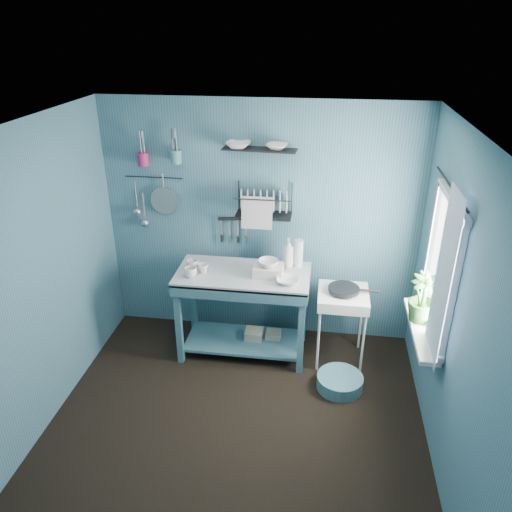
# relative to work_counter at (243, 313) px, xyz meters

# --- Properties ---
(floor) EXTENTS (3.20, 3.20, 0.00)m
(floor) POSITION_rel_work_counter_xyz_m (0.11, -1.04, -0.46)
(floor) COLOR black
(floor) RESTS_ON ground
(ceiling) EXTENTS (3.20, 3.20, 0.00)m
(ceiling) POSITION_rel_work_counter_xyz_m (0.11, -1.04, 2.04)
(ceiling) COLOR silver
(ceiling) RESTS_ON ground
(wall_back) EXTENTS (3.20, 0.00, 3.20)m
(wall_back) POSITION_rel_work_counter_xyz_m (0.11, 0.46, 0.79)
(wall_back) COLOR #365E6F
(wall_back) RESTS_ON ground
(wall_front) EXTENTS (3.20, 0.00, 3.20)m
(wall_front) POSITION_rel_work_counter_xyz_m (0.11, -2.54, 0.79)
(wall_front) COLOR #365E6F
(wall_front) RESTS_ON ground
(wall_left) EXTENTS (0.00, 3.00, 3.00)m
(wall_left) POSITION_rel_work_counter_xyz_m (-1.49, -1.04, 0.79)
(wall_left) COLOR #365E6F
(wall_left) RESTS_ON ground
(wall_right) EXTENTS (0.00, 3.00, 3.00)m
(wall_right) POSITION_rel_work_counter_xyz_m (1.71, -1.04, 0.79)
(wall_right) COLOR #365E6F
(wall_right) RESTS_ON ground
(work_counter) EXTENTS (1.39, 0.87, 0.92)m
(work_counter) POSITION_rel_work_counter_xyz_m (0.00, 0.00, 0.00)
(work_counter) COLOR #376473
(work_counter) RESTS_ON floor
(mug_left) EXTENTS (0.12, 0.12, 0.10)m
(mug_left) POSITION_rel_work_counter_xyz_m (-0.48, -0.16, 0.51)
(mug_left) COLOR silver
(mug_left) RESTS_ON work_counter
(mug_mid) EXTENTS (0.14, 0.14, 0.09)m
(mug_mid) POSITION_rel_work_counter_xyz_m (-0.38, -0.06, 0.51)
(mug_mid) COLOR silver
(mug_mid) RESTS_ON work_counter
(mug_right) EXTENTS (0.17, 0.17, 0.10)m
(mug_right) POSITION_rel_work_counter_xyz_m (-0.50, 0.00, 0.51)
(mug_right) COLOR silver
(mug_right) RESTS_ON work_counter
(wash_tub) EXTENTS (0.28, 0.22, 0.10)m
(wash_tub) POSITION_rel_work_counter_xyz_m (0.25, -0.02, 0.51)
(wash_tub) COLOR beige
(wash_tub) RESTS_ON work_counter
(tub_bowl) EXTENTS (0.20, 0.19, 0.06)m
(tub_bowl) POSITION_rel_work_counter_xyz_m (0.25, -0.02, 0.59)
(tub_bowl) COLOR silver
(tub_bowl) RESTS_ON wash_tub
(soap_bottle) EXTENTS (0.11, 0.12, 0.30)m
(soap_bottle) POSITION_rel_work_counter_xyz_m (0.42, 0.20, 0.61)
(soap_bottle) COLOR beige
(soap_bottle) RESTS_ON work_counter
(water_bottle) EXTENTS (0.09, 0.09, 0.28)m
(water_bottle) POSITION_rel_work_counter_xyz_m (0.52, 0.22, 0.60)
(water_bottle) COLOR silver
(water_bottle) RESTS_ON work_counter
(counter_bowl) EXTENTS (0.22, 0.22, 0.05)m
(counter_bowl) POSITION_rel_work_counter_xyz_m (0.45, -0.15, 0.49)
(counter_bowl) COLOR silver
(counter_bowl) RESTS_ON work_counter
(hotplate_stand) EXTENTS (0.57, 0.57, 0.77)m
(hotplate_stand) POSITION_rel_work_counter_xyz_m (0.98, 0.00, -0.07)
(hotplate_stand) COLOR white
(hotplate_stand) RESTS_ON floor
(frying_pan) EXTENTS (0.30, 0.30, 0.03)m
(frying_pan) POSITION_rel_work_counter_xyz_m (0.98, 0.00, 0.35)
(frying_pan) COLOR black
(frying_pan) RESTS_ON hotplate_stand
(knife_strip) EXTENTS (0.32, 0.07, 0.03)m
(knife_strip) POSITION_rel_work_counter_xyz_m (-0.16, 0.43, 0.84)
(knife_strip) COLOR black
(knife_strip) RESTS_ON wall_back
(dish_rack) EXTENTS (0.58, 0.31, 0.32)m
(dish_rack) POSITION_rel_work_counter_xyz_m (0.16, 0.33, 1.09)
(dish_rack) COLOR black
(dish_rack) RESTS_ON wall_back
(upper_shelf) EXTENTS (0.71, 0.23, 0.01)m
(upper_shelf) POSITION_rel_work_counter_xyz_m (0.11, 0.36, 1.58)
(upper_shelf) COLOR black
(upper_shelf) RESTS_ON wall_back
(shelf_bowl_left) EXTENTS (0.24, 0.24, 0.06)m
(shelf_bowl_left) POSITION_rel_work_counter_xyz_m (-0.09, 0.36, 1.62)
(shelf_bowl_left) COLOR silver
(shelf_bowl_left) RESTS_ON upper_shelf
(shelf_bowl_right) EXTENTS (0.23, 0.23, 0.05)m
(shelf_bowl_right) POSITION_rel_work_counter_xyz_m (0.27, 0.36, 1.58)
(shelf_bowl_right) COLOR silver
(shelf_bowl_right) RESTS_ON upper_shelf
(utensil_cup_magenta) EXTENTS (0.11, 0.11, 0.13)m
(utensil_cup_magenta) POSITION_rel_work_counter_xyz_m (-1.05, 0.38, 1.44)
(utensil_cup_magenta) COLOR #951B4F
(utensil_cup_magenta) RESTS_ON wall_back
(utensil_cup_teal) EXTENTS (0.11, 0.11, 0.13)m
(utensil_cup_teal) POSITION_rel_work_counter_xyz_m (-0.71, 0.38, 1.48)
(utensil_cup_teal) COLOR teal
(utensil_cup_teal) RESTS_ON wall_back
(colander) EXTENTS (0.28, 0.03, 0.28)m
(colander) POSITION_rel_work_counter_xyz_m (-0.88, 0.41, 1.02)
(colander) COLOR #919398
(colander) RESTS_ON wall_back
(ladle_outer) EXTENTS (0.01, 0.01, 0.30)m
(ladle_outer) POSITION_rel_work_counter_xyz_m (-1.18, 0.42, 1.05)
(ladle_outer) COLOR #919398
(ladle_outer) RESTS_ON wall_back
(ladle_inner) EXTENTS (0.01, 0.01, 0.30)m
(ladle_inner) POSITION_rel_work_counter_xyz_m (-1.11, 0.42, 0.93)
(ladle_inner) COLOR #919398
(ladle_inner) RESTS_ON wall_back
(hook_rail) EXTENTS (0.60, 0.01, 0.01)m
(hook_rail) POSITION_rel_work_counter_xyz_m (-0.97, 0.43, 1.25)
(hook_rail) COLOR black
(hook_rail) RESTS_ON wall_back
(window_glass) EXTENTS (0.00, 1.10, 1.10)m
(window_glass) POSITION_rel_work_counter_xyz_m (1.69, -0.59, 0.94)
(window_glass) COLOR white
(window_glass) RESTS_ON wall_right
(windowsill) EXTENTS (0.16, 0.95, 0.04)m
(windowsill) POSITION_rel_work_counter_xyz_m (1.61, -0.59, 0.35)
(windowsill) COLOR white
(windowsill) RESTS_ON wall_right
(curtain) EXTENTS (0.00, 1.35, 1.35)m
(curtain) POSITION_rel_work_counter_xyz_m (1.63, -0.89, 0.99)
(curtain) COLOR silver
(curtain) RESTS_ON wall_right
(curtain_rod) EXTENTS (0.02, 1.05, 0.02)m
(curtain_rod) POSITION_rel_work_counter_xyz_m (1.65, -0.59, 1.59)
(curtain_rod) COLOR black
(curtain_rod) RESTS_ON wall_right
(potted_plant) EXTENTS (0.30, 0.30, 0.43)m
(potted_plant) POSITION_rel_work_counter_xyz_m (1.60, -0.48, 0.59)
(potted_plant) COLOR #2E5F26
(potted_plant) RESTS_ON windowsill
(storage_tin_large) EXTENTS (0.18, 0.18, 0.22)m
(storage_tin_large) POSITION_rel_work_counter_xyz_m (0.10, 0.05, -0.35)
(storage_tin_large) COLOR gray
(storage_tin_large) RESTS_ON floor
(storage_tin_small) EXTENTS (0.15, 0.15, 0.20)m
(storage_tin_small) POSITION_rel_work_counter_xyz_m (0.30, 0.08, -0.36)
(storage_tin_small) COLOR gray
(storage_tin_small) RESTS_ON floor
(floor_basin) EXTENTS (0.43, 0.43, 0.13)m
(floor_basin) POSITION_rel_work_counter_xyz_m (0.99, -0.45, -0.39)
(floor_basin) COLOR teal
(floor_basin) RESTS_ON floor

